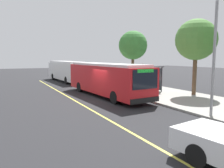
# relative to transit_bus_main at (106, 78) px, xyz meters

# --- Properties ---
(ground_plane) EXTENTS (120.00, 120.00, 0.00)m
(ground_plane) POSITION_rel_transit_bus_main_xyz_m (1.37, -1.01, -1.62)
(ground_plane) COLOR #232326
(sidewalk_curb) EXTENTS (44.00, 6.40, 0.15)m
(sidewalk_curb) POSITION_rel_transit_bus_main_xyz_m (1.37, 4.99, -1.54)
(sidewalk_curb) COLOR gray
(sidewalk_curb) RESTS_ON ground_plane
(lane_stripe_center) EXTENTS (36.00, 0.14, 0.01)m
(lane_stripe_center) POSITION_rel_transit_bus_main_xyz_m (1.37, -3.21, -1.61)
(lane_stripe_center) COLOR #E0D64C
(lane_stripe_center) RESTS_ON ground_plane
(transit_bus_main) EXTENTS (11.38, 3.24, 2.95)m
(transit_bus_main) POSITION_rel_transit_bus_main_xyz_m (0.00, 0.00, 0.00)
(transit_bus_main) COLOR red
(transit_bus_main) RESTS_ON ground_plane
(transit_bus_second) EXTENTS (10.83, 3.12, 2.95)m
(transit_bus_second) POSITION_rel_transit_bus_main_xyz_m (-13.77, 0.23, -0.00)
(transit_bus_second) COLOR white
(transit_bus_second) RESTS_ON ground_plane
(bus_shelter) EXTENTS (2.90, 1.60, 2.48)m
(bus_shelter) POSITION_rel_transit_bus_main_xyz_m (-0.36, 5.02, 0.30)
(bus_shelter) COLOR #333338
(bus_shelter) RESTS_ON sidewalk_curb
(waiting_bench) EXTENTS (1.60, 0.48, 0.95)m
(waiting_bench) POSITION_rel_transit_bus_main_xyz_m (-0.07, 4.88, -0.98)
(waiting_bench) COLOR brown
(waiting_bench) RESTS_ON sidewalk_curb
(route_sign_post) EXTENTS (0.44, 0.08, 2.80)m
(route_sign_post) POSITION_rel_transit_bus_main_xyz_m (1.90, 2.70, 0.34)
(route_sign_post) COLOR #333338
(route_sign_post) RESTS_ON sidewalk_curb
(pedestrian_commuter) EXTENTS (0.24, 0.40, 1.69)m
(pedestrian_commuter) POSITION_rel_transit_bus_main_xyz_m (0.88, 3.04, -0.50)
(pedestrian_commuter) COLOR #282D47
(pedestrian_commuter) RESTS_ON sidewalk_curb
(street_tree_near_shelter) EXTENTS (3.60, 3.60, 6.69)m
(street_tree_near_shelter) POSITION_rel_transit_bus_main_xyz_m (3.76, 7.02, 3.39)
(street_tree_near_shelter) COLOR brown
(street_tree_near_shelter) RESTS_ON sidewalk_curb
(street_tree_downstreet) EXTENTS (3.59, 3.59, 6.66)m
(street_tree_downstreet) POSITION_rel_transit_bus_main_xyz_m (-5.76, 6.55, 3.37)
(street_tree_downstreet) COLOR brown
(street_tree_downstreet) RESTS_ON sidewalk_curb
(utility_pole) EXTENTS (0.16, 0.16, 6.40)m
(utility_pole) POSITION_rel_transit_bus_main_xyz_m (9.37, 2.26, 1.73)
(utility_pole) COLOR gray
(utility_pole) RESTS_ON sidewalk_curb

